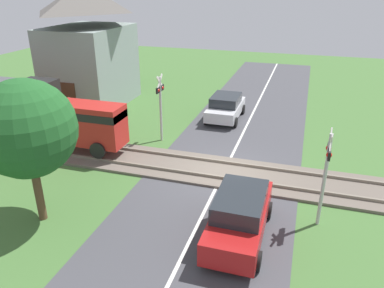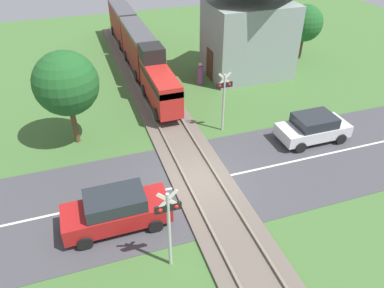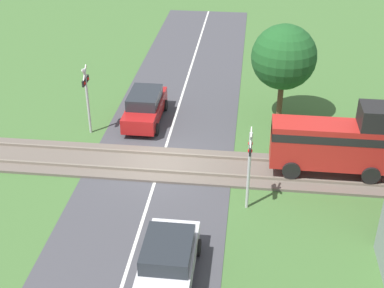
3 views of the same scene
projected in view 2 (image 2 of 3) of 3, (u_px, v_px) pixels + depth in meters
name	position (u px, v px, depth m)	size (l,w,h in m)	color
ground_plane	(202.00, 182.00, 17.26)	(60.00, 60.00, 0.00)	#426B33
road_surface	(202.00, 182.00, 17.25)	(48.00, 6.40, 0.02)	#424247
track_bed	(202.00, 181.00, 17.22)	(2.80, 48.00, 0.24)	#665B51
train	(137.00, 44.00, 27.07)	(1.58, 17.99, 3.18)	red
car_near_crossing	(116.00, 210.00, 14.57)	(4.16, 1.79, 1.62)	#A81919
car_far_side	(313.00, 127.00, 19.75)	(3.76, 1.88, 1.47)	silver
crossing_signal_west_approach	(169.00, 220.00, 12.27)	(0.90, 0.18, 3.46)	#B7B7B7
crossing_signal_east_approach	(224.00, 94.00, 19.77)	(0.90, 0.18, 3.46)	#B7B7B7
station_building	(250.00, 22.00, 25.41)	(6.09, 4.66, 7.57)	gray
pedestrian_by_station	(200.00, 75.00, 25.51)	(0.39, 0.39, 1.56)	#7F3D84
tree_by_station	(305.00, 23.00, 28.36)	(2.73, 2.73, 4.14)	brown
tree_roadside_hedge	(66.00, 84.00, 18.15)	(3.19, 3.19, 4.98)	brown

